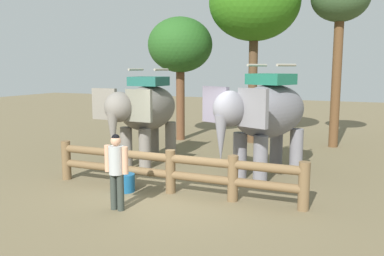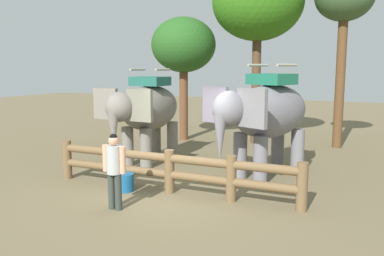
{
  "view_description": "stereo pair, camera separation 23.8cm",
  "coord_description": "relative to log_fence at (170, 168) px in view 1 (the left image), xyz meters",
  "views": [
    {
      "loc": [
        4.18,
        -8.41,
        3.0
      ],
      "look_at": [
        0.0,
        1.44,
        1.4
      ],
      "focal_mm": 38.03,
      "sensor_mm": 36.0,
      "label": 1
    },
    {
      "loc": [
        4.4,
        -8.32,
        3.0
      ],
      "look_at": [
        0.0,
        1.44,
        1.4
      ],
      "focal_mm": 38.03,
      "sensor_mm": 36.0,
      "label": 2
    }
  ],
  "objects": [
    {
      "name": "elephant_near_left",
      "position": [
        -2.07,
        2.48,
        1.06
      ],
      "size": [
        1.97,
        3.45,
        2.97
      ],
      "color": "slate",
      "rests_on": "ground"
    },
    {
      "name": "tree_back_center",
      "position": [
        0.08,
        7.29,
        4.85
      ],
      "size": [
        3.51,
        3.51,
        6.99
      ],
      "color": "brown",
      "rests_on": "ground"
    },
    {
      "name": "elephant_center",
      "position": [
        1.71,
        2.38,
        1.14
      ],
      "size": [
        2.73,
        3.67,
        3.1
      ],
      "color": "slate",
      "rests_on": "ground"
    },
    {
      "name": "tourist_woman_in_black",
      "position": [
        -0.52,
        -1.51,
        0.34
      ],
      "size": [
        0.58,
        0.34,
        1.63
      ],
      "color": "#313A33",
      "rests_on": "ground"
    },
    {
      "name": "log_fence",
      "position": [
        0.0,
        0.0,
        0.0
      ],
      "size": [
        6.48,
        0.25,
        1.05
      ],
      "color": "brown",
      "rests_on": "ground"
    },
    {
      "name": "ground_plane",
      "position": [
        -0.0,
        -0.12,
        -0.6
      ],
      "size": [
        60.0,
        60.0,
        0.0
      ],
      "primitive_type": "plane",
      "color": "brown"
    },
    {
      "name": "tree_far_right",
      "position": [
        -2.83,
        6.77,
        3.25
      ],
      "size": [
        2.62,
        2.62,
        5.02
      ],
      "color": "brown",
      "rests_on": "ground"
    },
    {
      "name": "tree_far_left",
      "position": [
        3.19,
        7.59,
        4.72
      ],
      "size": [
        2.1,
        2.1,
        6.43
      ],
      "color": "brown",
      "rests_on": "ground"
    },
    {
      "name": "feed_bucket",
      "position": [
        -1.06,
        -0.33,
        -0.39
      ],
      "size": [
        0.46,
        0.46,
        0.43
      ],
      "color": "#19598C",
      "rests_on": "ground"
    }
  ]
}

